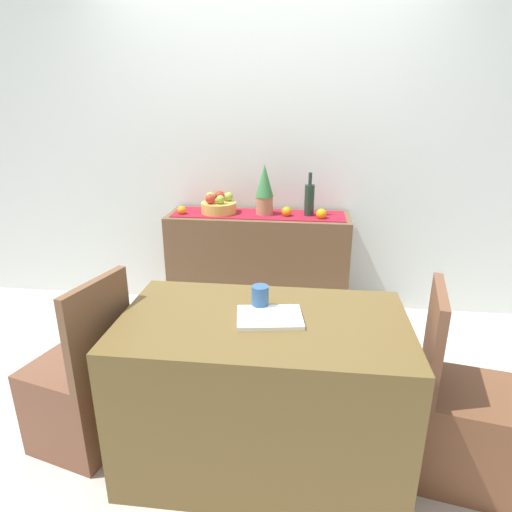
{
  "coord_description": "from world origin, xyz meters",
  "views": [
    {
      "loc": [
        0.33,
        -2.24,
        1.64
      ],
      "look_at": [
        0.02,
        0.35,
        0.7
      ],
      "focal_mm": 30.72,
      "sensor_mm": 36.0,
      "label": 1
    }
  ],
  "objects": [
    {
      "name": "ground_plane",
      "position": [
        0.0,
        0.0,
        -0.01
      ],
      "size": [
        6.4,
        6.4,
        0.02
      ],
      "primitive_type": "cube",
      "color": "beige",
      "rests_on": "ground"
    },
    {
      "name": "room_wall_rear",
      "position": [
        0.0,
        1.18,
        1.35
      ],
      "size": [
        6.4,
        0.06,
        2.7
      ],
      "primitive_type": "cube",
      "color": "silver",
      "rests_on": "ground"
    },
    {
      "name": "sideboard_console",
      "position": [
        -0.03,
        0.92,
        0.41
      ],
      "size": [
        1.36,
        0.42,
        0.83
      ],
      "primitive_type": "cube",
      "color": "brown",
      "rests_on": "ground"
    },
    {
      "name": "table_runner",
      "position": [
        -0.03,
        0.92,
        0.83
      ],
      "size": [
        1.28,
        0.32,
        0.01
      ],
      "primitive_type": "cube",
      "color": "maroon",
      "rests_on": "sideboard_console"
    },
    {
      "name": "fruit_bowl",
      "position": [
        -0.33,
        0.92,
        0.87
      ],
      "size": [
        0.26,
        0.26,
        0.08
      ],
      "primitive_type": "cylinder",
      "color": "gold",
      "rests_on": "table_runner"
    },
    {
      "name": "apple_left",
      "position": [
        -0.39,
        0.94,
        0.95
      ],
      "size": [
        0.07,
        0.07,
        0.07
      ],
      "primitive_type": "sphere",
      "color": "#86A23D",
      "rests_on": "fruit_bowl"
    },
    {
      "name": "apple_right",
      "position": [
        -0.26,
        0.98,
        0.94
      ],
      "size": [
        0.07,
        0.07,
        0.07
      ],
      "primitive_type": "sphere",
      "color": "#88A93C",
      "rests_on": "fruit_bowl"
    },
    {
      "name": "apple_upper",
      "position": [
        -0.38,
        0.87,
        0.95
      ],
      "size": [
        0.07,
        0.07,
        0.07
      ],
      "primitive_type": "sphere",
      "color": "red",
      "rests_on": "fruit_bowl"
    },
    {
      "name": "apple_center",
      "position": [
        -0.31,
        0.87,
        0.94
      ],
      "size": [
        0.06,
        0.06,
        0.06
      ],
      "primitive_type": "sphere",
      "color": "#85A432",
      "rests_on": "fruit_bowl"
    },
    {
      "name": "apple_rear",
      "position": [
        -0.34,
        0.99,
        0.95
      ],
      "size": [
        0.07,
        0.07,
        0.07
      ],
      "primitive_type": "sphere",
      "color": "red",
      "rests_on": "fruit_bowl"
    },
    {
      "name": "wine_bottle",
      "position": [
        0.34,
        0.92,
        0.95
      ],
      "size": [
        0.07,
        0.07,
        0.32
      ],
      "color": "#213428",
      "rests_on": "sideboard_console"
    },
    {
      "name": "potted_plant",
      "position": [
        0.01,
        0.92,
        1.02
      ],
      "size": [
        0.13,
        0.13,
        0.37
      ],
      "color": "#A87553",
      "rests_on": "sideboard_console"
    },
    {
      "name": "orange_loose_near_bowl",
      "position": [
        -0.6,
        0.85,
        0.86
      ],
      "size": [
        0.07,
        0.07,
        0.07
      ],
      "primitive_type": "sphere",
      "color": "orange",
      "rests_on": "sideboard_console"
    },
    {
      "name": "orange_loose_far",
      "position": [
        0.43,
        0.85,
        0.86
      ],
      "size": [
        0.07,
        0.07,
        0.07
      ],
      "primitive_type": "sphere",
      "color": "orange",
      "rests_on": "sideboard_console"
    },
    {
      "name": "orange_loose_end",
      "position": [
        0.18,
        0.89,
        0.86
      ],
      "size": [
        0.07,
        0.07,
        0.07
      ],
      "primitive_type": "sphere",
      "color": "orange",
      "rests_on": "sideboard_console"
    },
    {
      "name": "dining_table",
      "position": [
        0.16,
        -0.56,
        0.37
      ],
      "size": [
        1.26,
        0.72,
        0.74
      ],
      "primitive_type": "cube",
      "color": "brown",
      "rests_on": "ground"
    },
    {
      "name": "open_book",
      "position": [
        0.19,
        -0.56,
        0.75
      ],
      "size": [
        0.31,
        0.25,
        0.02
      ],
      "primitive_type": "cube",
      "rotation": [
        0.0,
        0.0,
        0.15
      ],
      "color": "white",
      "rests_on": "dining_table"
    },
    {
      "name": "coffee_cup",
      "position": [
        0.13,
        -0.45,
        0.79
      ],
      "size": [
        0.08,
        0.08,
        0.11
      ],
      "primitive_type": "cylinder",
      "color": "#2D5588",
      "rests_on": "dining_table"
    },
    {
      "name": "chair_near_window",
      "position": [
        -0.73,
        -0.56,
        0.27
      ],
      "size": [
        0.49,
        0.49,
        0.9
      ],
      "color": "brown",
      "rests_on": "ground"
    },
    {
      "name": "chair_by_corner",
      "position": [
        1.05,
        -0.55,
        0.27
      ],
      "size": [
        0.47,
        0.47,
        0.9
      ],
      "color": "brown",
      "rests_on": "ground"
    }
  ]
}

